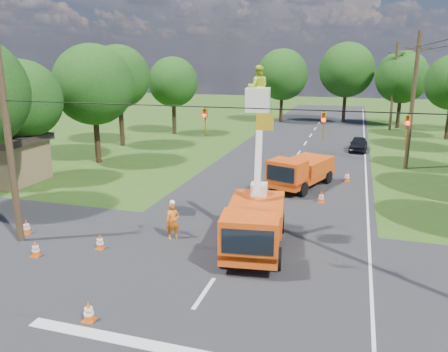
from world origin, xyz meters
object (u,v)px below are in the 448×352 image
(traffic_cone_4, at_px, (100,242))
(tree_left_c, at_px, (22,100))
(traffic_cone_0, at_px, (89,311))
(tree_left_e, at_px, (119,77))
(traffic_cone_2, at_px, (279,218))
(tree_far_c, at_px, (402,77))
(tree_far_b, at_px, (347,70))
(traffic_cone_5, at_px, (36,249))
(shed, at_px, (0,158))
(distant_car, at_px, (358,144))
(traffic_cone_7, at_px, (347,176))
(pole_left, at_px, (9,143))
(pole_right_far, at_px, (394,86))
(ground_worker, at_px, (173,221))
(traffic_cone_3, at_px, (321,197))
(traffic_cone_6, at_px, (27,227))
(bucket_truck, at_px, (255,214))
(second_truck, at_px, (300,171))
(pole_right_mid, at_px, (413,100))
(tree_far_a, at_px, (282,75))
(tree_left_f, at_px, (173,82))
(tree_left_d, at_px, (93,85))

(traffic_cone_4, bearing_deg, tree_left_c, 141.32)
(traffic_cone_0, xyz_separation_m, tree_left_e, (-13.91, 26.62, 6.13))
(traffic_cone_2, bearing_deg, traffic_cone_4, -143.06)
(tree_far_c, bearing_deg, tree_far_b, 155.22)
(traffic_cone_5, relative_size, shed, 0.13)
(distant_car, relative_size, tree_left_c, 0.46)
(distant_car, xyz_separation_m, traffic_cone_7, (-0.65, -10.98, -0.28))
(distant_car, relative_size, pole_left, 0.42)
(traffic_cone_4, xyz_separation_m, traffic_cone_7, (9.90, 14.52, 0.00))
(distant_car, xyz_separation_m, traffic_cone_4, (-10.56, -25.49, -0.28))
(traffic_cone_4, xyz_separation_m, pole_right_far, (14.06, 39.76, 4.75))
(ground_worker, relative_size, traffic_cone_5, 2.43)
(pole_left, height_order, shed, pole_left)
(traffic_cone_3, xyz_separation_m, traffic_cone_6, (-12.88, -8.77, 0.00))
(distant_car, distance_m, pole_left, 29.79)
(bucket_truck, height_order, second_truck, bucket_truck)
(tree_left_e, bearing_deg, pole_right_far, 35.43)
(tree_far_c, bearing_deg, traffic_cone_3, -101.22)
(traffic_cone_3, distance_m, pole_left, 16.30)
(traffic_cone_0, distance_m, pole_right_mid, 27.53)
(pole_right_mid, xyz_separation_m, tree_far_a, (-13.50, 23.00, 1.08))
(bucket_truck, height_order, traffic_cone_3, bucket_truck)
(second_truck, bearing_deg, traffic_cone_6, -114.86)
(bucket_truck, relative_size, pole_right_far, 0.77)
(traffic_cone_3, bearing_deg, ground_worker, -129.60)
(second_truck, relative_size, tree_far_a, 0.64)
(traffic_cone_7, distance_m, shed, 23.38)
(traffic_cone_6, height_order, tree_far_c, tree_far_c)
(traffic_cone_0, xyz_separation_m, tree_left_f, (-11.91, 34.62, 5.33))
(pole_left, bearing_deg, tree_left_f, 100.02)
(pole_right_mid, distance_m, tree_left_d, 24.05)
(tree_far_a, bearing_deg, traffic_cone_6, -96.51)
(traffic_cone_0, xyz_separation_m, tree_far_b, (5.89, 49.62, 6.45))
(pole_right_far, distance_m, tree_far_a, 13.87)
(bucket_truck, relative_size, second_truck, 1.27)
(bucket_truck, relative_size, pole_right_mid, 0.77)
(ground_worker, xyz_separation_m, tree_far_c, (12.49, 39.78, 5.20))
(traffic_cone_2, height_order, tree_left_e, tree_left_e)
(pole_right_far, distance_m, shed, 41.69)
(bucket_truck, distance_m, traffic_cone_2, 3.54)
(traffic_cone_6, relative_size, tree_far_c, 0.08)
(second_truck, relative_size, tree_left_e, 0.65)
(traffic_cone_6, bearing_deg, traffic_cone_5, -42.60)
(second_truck, bearing_deg, tree_left_f, 152.20)
(shed, bearing_deg, bucket_truck, -17.22)
(traffic_cone_6, distance_m, pole_left, 4.22)
(traffic_cone_2, relative_size, tree_left_c, 0.09)
(second_truck, bearing_deg, pole_right_mid, 67.36)
(tree_left_c, bearing_deg, tree_far_b, 61.56)
(traffic_cone_4, bearing_deg, tree_left_f, 107.25)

